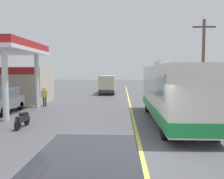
{
  "coord_description": "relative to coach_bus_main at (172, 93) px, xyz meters",
  "views": [
    {
      "loc": [
        -0.71,
        -8.6,
        2.98
      ],
      "look_at": [
        -1.5,
        10.0,
        1.6
      ],
      "focal_mm": 38.69,
      "sensor_mm": 36.0,
      "label": 1
    }
  ],
  "objects": [
    {
      "name": "wet_puddle_patch",
      "position": [
        -4.16,
        -5.96,
        -1.72
      ],
      "size": [
        3.84,
        5.41,
        0.01
      ],
      "primitive_type": "cube",
      "color": "#26282D",
      "rests_on": "ground"
    },
    {
      "name": "utility_pole_roadside",
      "position": [
        3.53,
        5.4,
        2.03
      ],
      "size": [
        1.8,
        0.24,
        7.15
      ],
      "color": "brown",
      "rests_on": "ground"
    },
    {
      "name": "car_at_pump",
      "position": [
        -11.73,
        2.65,
        -0.71
      ],
      "size": [
        1.7,
        4.2,
        1.82
      ],
      "color": "#B2B2B7",
      "rests_on": "ground"
    },
    {
      "name": "minibus_opposing_lane",
      "position": [
        -4.97,
        18.13,
        -0.25
      ],
      "size": [
        2.04,
        6.13,
        2.44
      ],
      "color": "#BFB799",
      "rests_on": "ground"
    },
    {
      "name": "motorcycle_parked_forecourt",
      "position": [
        -8.29,
        -1.99,
        -1.28
      ],
      "size": [
        0.55,
        1.8,
        0.92
      ],
      "color": "black",
      "rests_on": "ground"
    },
    {
      "name": "lane_divider_stripe",
      "position": [
        -2.28,
        9.16,
        -1.72
      ],
      "size": [
        0.16,
        50.0,
        0.01
      ],
      "primitive_type": "cube",
      "color": "#D8CC4C",
      "rests_on": "ground"
    },
    {
      "name": "ground",
      "position": [
        -2.28,
        14.16,
        -1.72
      ],
      "size": [
        120.0,
        120.0,
        0.0
      ],
      "primitive_type": "plane",
      "color": "#4C4C51"
    },
    {
      "name": "pedestrian_near_pump",
      "position": [
        -9.65,
        5.86,
        -0.79
      ],
      "size": [
        0.55,
        0.22,
        1.66
      ],
      "color": "#33333F",
      "rests_on": "ground"
    },
    {
      "name": "gas_station_roadside",
      "position": [
        -13.73,
        6.64,
        0.91
      ],
      "size": [
        9.1,
        11.95,
        5.1
      ],
      "color": "#B21E1E",
      "rests_on": "ground"
    },
    {
      "name": "coach_bus_main",
      "position": [
        0.0,
        0.0,
        0.0
      ],
      "size": [
        2.6,
        11.04,
        3.69
      ],
      "color": "silver",
      "rests_on": "ground"
    }
  ]
}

